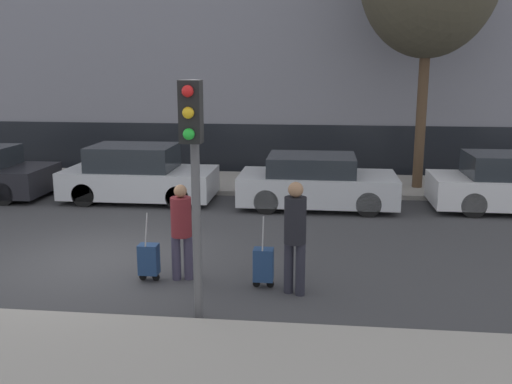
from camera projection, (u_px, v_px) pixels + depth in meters
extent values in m
plane|color=#38383A|center=(100.00, 260.00, 10.51)|extent=(80.00, 80.00, 0.00)
cube|color=gray|center=(187.00, 182.00, 17.29)|extent=(28.00, 3.00, 0.12)
cube|color=black|center=(202.00, 147.00, 19.24)|extent=(27.44, 0.06, 1.60)
cylinder|color=black|center=(4.00, 194.00, 14.54)|extent=(0.60, 0.18, 0.60)
cylinder|color=black|center=(36.00, 181.00, 16.21)|extent=(0.60, 0.18, 0.60)
cube|color=#B7BABF|center=(140.00, 182.00, 15.03)|extent=(3.92, 1.83, 0.70)
cube|color=#23282D|center=(133.00, 157.00, 14.91)|extent=(2.16, 1.61, 0.63)
cylinder|color=black|center=(178.00, 197.00, 14.14)|extent=(0.60, 0.18, 0.60)
cylinder|color=black|center=(192.00, 184.00, 15.74)|extent=(0.60, 0.18, 0.60)
cylinder|color=black|center=(84.00, 195.00, 14.41)|extent=(0.60, 0.18, 0.60)
cylinder|color=black|center=(108.00, 182.00, 16.01)|extent=(0.60, 0.18, 0.60)
cube|color=#B7BABF|center=(317.00, 188.00, 14.35)|extent=(3.91, 1.87, 0.70)
cube|color=#23282D|center=(312.00, 165.00, 14.24)|extent=(2.15, 1.65, 0.48)
cylinder|color=black|center=(368.00, 204.00, 13.44)|extent=(0.60, 0.18, 0.60)
cylinder|color=black|center=(363.00, 189.00, 15.08)|extent=(0.60, 0.18, 0.60)
cylinder|color=black|center=(266.00, 202.00, 13.71)|extent=(0.60, 0.18, 0.60)
cylinder|color=black|center=(272.00, 187.00, 15.35)|extent=(0.60, 0.18, 0.60)
cylinder|color=black|center=(473.00, 205.00, 13.38)|extent=(0.60, 0.18, 0.60)
cylinder|color=black|center=(458.00, 191.00, 14.92)|extent=(0.60, 0.18, 0.60)
cylinder|color=#383347|center=(176.00, 258.00, 9.46)|extent=(0.15, 0.15, 0.75)
cylinder|color=#383347|center=(188.00, 258.00, 9.48)|extent=(0.15, 0.15, 0.75)
cylinder|color=maroon|center=(181.00, 217.00, 9.32)|extent=(0.34, 0.34, 0.65)
sphere|color=#936B4C|center=(180.00, 191.00, 9.23)|extent=(0.21, 0.21, 0.21)
cube|color=navy|center=(149.00, 259.00, 9.41)|extent=(0.32, 0.24, 0.51)
cylinder|color=black|center=(143.00, 277.00, 9.49)|extent=(0.12, 0.03, 0.12)
cylinder|color=black|center=(156.00, 277.00, 9.47)|extent=(0.12, 0.03, 0.12)
cylinder|color=gray|center=(146.00, 230.00, 9.23)|extent=(0.02, 0.19, 0.53)
cylinder|color=#23232D|center=(289.00, 267.00, 8.90)|extent=(0.15, 0.15, 0.83)
cylinder|color=#23232D|center=(300.00, 270.00, 8.81)|extent=(0.15, 0.15, 0.83)
cylinder|color=black|center=(295.00, 220.00, 8.69)|extent=(0.34, 0.34, 0.72)
sphere|color=#936B4C|center=(296.00, 190.00, 8.58)|extent=(0.24, 0.24, 0.24)
cube|color=navy|center=(263.00, 265.00, 9.12)|extent=(0.32, 0.24, 0.53)
cylinder|color=black|center=(256.00, 283.00, 9.21)|extent=(0.12, 0.03, 0.12)
cylinder|color=black|center=(270.00, 284.00, 9.18)|extent=(0.12, 0.03, 0.12)
cylinder|color=gray|center=(263.00, 234.00, 8.94)|extent=(0.02, 0.19, 0.53)
cylinder|color=#515154|center=(196.00, 205.00, 7.71)|extent=(0.12, 0.12, 3.32)
cube|color=black|center=(191.00, 112.00, 7.26)|extent=(0.28, 0.24, 0.80)
sphere|color=red|center=(188.00, 91.00, 7.06)|extent=(0.15, 0.15, 0.15)
sphere|color=gold|center=(188.00, 113.00, 7.12)|extent=(0.15, 0.15, 0.15)
sphere|color=green|center=(189.00, 134.00, 7.17)|extent=(0.15, 0.15, 0.15)
cylinder|color=#4C3826|center=(421.00, 114.00, 15.78)|extent=(0.28, 0.28, 4.13)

